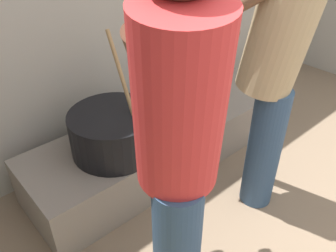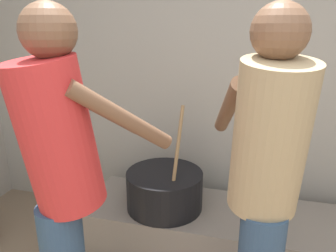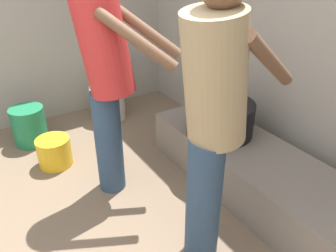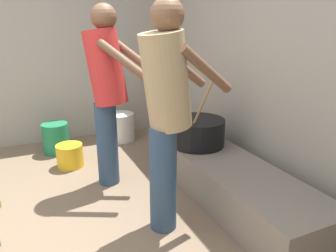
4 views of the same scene
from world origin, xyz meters
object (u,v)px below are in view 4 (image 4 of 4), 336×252
cooking_pot_main (198,132)px  bucket_white_plastic (121,127)px  cook_in_tan_shirt (167,106)px  bucket_yellow_plastic (70,156)px  cook_in_red_shirt (107,87)px  bucket_green_plastic (56,138)px

cooking_pot_main → bucket_white_plastic: (-1.37, -0.39, -0.30)m
cook_in_tan_shirt → cooking_pot_main: bearing=135.4°
cooking_pot_main → cook_in_tan_shirt: (0.62, -0.62, 0.47)m
cooking_pot_main → bucket_yellow_plastic: (-0.79, -1.13, -0.36)m
cook_in_red_shirt → bucket_yellow_plastic: bearing=-150.2°
bucket_white_plastic → bucket_green_plastic: size_ratio=1.01×
bucket_white_plastic → cook_in_tan_shirt: bearing=-6.5°
cook_in_red_shirt → cook_in_tan_shirt: bearing=13.1°
cook_in_red_shirt → bucket_yellow_plastic: 1.05m
cooking_pot_main → bucket_green_plastic: 1.79m
cook_in_red_shirt → bucket_white_plastic: (-1.14, 0.42, -0.77)m
cook_in_tan_shirt → bucket_white_plastic: 2.15m
cooking_pot_main → bucket_green_plastic: (-1.28, -1.22, -0.30)m
bucket_yellow_plastic → bucket_white_plastic: 0.94m
cook_in_tan_shirt → bucket_white_plastic: size_ratio=4.54×
bucket_white_plastic → bucket_green_plastic: 0.84m
cook_in_tan_shirt → bucket_green_plastic: cook_in_tan_shirt is taller
cooking_pot_main → cook_in_red_shirt: 0.97m
bucket_green_plastic → bucket_white_plastic: bearing=96.2°
cook_in_tan_shirt → bucket_green_plastic: (-1.90, -0.61, -0.77)m
cook_in_tan_shirt → bucket_green_plastic: 2.14m
cook_in_red_shirt → bucket_yellow_plastic: (-0.56, -0.32, -0.83)m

